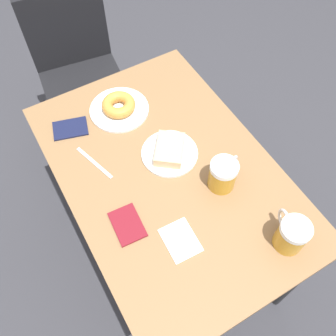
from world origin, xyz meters
The scene contains 11 objects.
ground_plane centered at (0.00, 0.00, 0.00)m, with size 8.00×8.00×0.00m, color #333338.
table centered at (0.00, 0.00, 0.67)m, with size 0.69×1.05×0.74m.
chair centered at (-0.01, 0.91, 0.52)m, with size 0.45×0.45×0.86m.
plate_with_cake centered at (0.04, 0.06, 0.76)m, with size 0.20×0.20×0.05m.
plate_with_donut centered at (-0.02, 0.33, 0.76)m, with size 0.23×0.23×0.05m.
beer_mug_left centered at (0.19, -0.41, 0.79)m, with size 0.09×0.13×0.11m.
beer_mug_center centered at (0.13, -0.13, 0.79)m, with size 0.13×0.09×0.11m.
napkin_folded centered at (-0.09, -0.24, 0.74)m, with size 0.10×0.13×0.00m.
fork centered at (-0.21, 0.16, 0.74)m, with size 0.06×0.18×0.00m.
passport_near_edge centered at (-0.22, 0.34, 0.74)m, with size 0.15×0.12×0.01m.
passport_far_edge centered at (-0.21, -0.11, 0.74)m, with size 0.10×0.13×0.01m.
Camera 1 is at (-0.34, -0.59, 1.83)m, focal length 40.00 mm.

